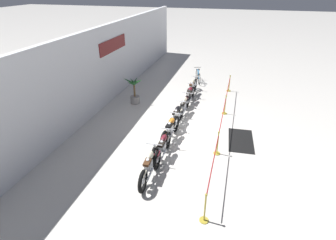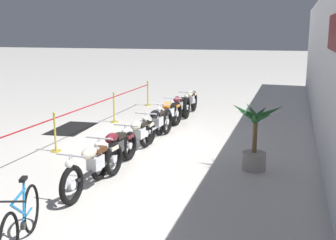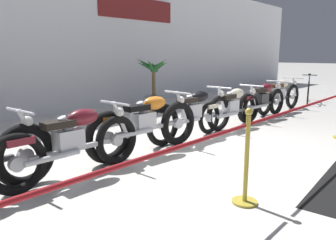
% 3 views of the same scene
% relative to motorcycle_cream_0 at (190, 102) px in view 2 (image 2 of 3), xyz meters
% --- Properties ---
extents(ground_plane, '(120.00, 120.00, 0.00)m').
position_rel_motorcycle_cream_0_xyz_m(ground_plane, '(3.95, -0.63, -0.48)').
color(ground_plane, silver).
extents(back_wall, '(28.00, 0.29, 4.20)m').
position_rel_motorcycle_cream_0_xyz_m(back_wall, '(3.96, 4.49, 1.62)').
color(back_wall, white).
rests_on(back_wall, ground).
extents(motorcycle_cream_0, '(2.24, 0.62, 0.98)m').
position_rel_motorcycle_cream_0_xyz_m(motorcycle_cream_0, '(0.00, 0.00, 0.00)').
color(motorcycle_cream_0, black).
rests_on(motorcycle_cream_0, ground).
extents(motorcycle_maroon_1, '(2.19, 0.62, 0.94)m').
position_rel_motorcycle_cream_0_xyz_m(motorcycle_maroon_1, '(1.27, -0.13, -0.01)').
color(motorcycle_maroon_1, black).
rests_on(motorcycle_maroon_1, ground).
extents(motorcycle_orange_2, '(2.26, 0.62, 0.97)m').
position_rel_motorcycle_cream_0_xyz_m(motorcycle_orange_2, '(2.68, -0.06, -0.00)').
color(motorcycle_orange_2, black).
rests_on(motorcycle_orange_2, ground).
extents(motorcycle_black_3, '(2.38, 0.62, 0.96)m').
position_rel_motorcycle_cream_0_xyz_m(motorcycle_black_3, '(3.99, -0.02, -0.00)').
color(motorcycle_black_3, black).
rests_on(motorcycle_black_3, ground).
extents(motorcycle_cream_4, '(2.29, 0.62, 0.91)m').
position_rel_motorcycle_cream_0_xyz_m(motorcycle_cream_4, '(5.29, -0.10, -0.02)').
color(motorcycle_cream_4, black).
rests_on(motorcycle_cream_4, ground).
extents(motorcycle_maroon_5, '(2.21, 0.62, 0.93)m').
position_rel_motorcycle_cream_0_xyz_m(motorcycle_maroon_5, '(6.73, -0.12, -0.02)').
color(motorcycle_maroon_5, black).
rests_on(motorcycle_maroon_5, ground).
extents(motorcycle_cream_6, '(2.40, 0.62, 0.94)m').
position_rel_motorcycle_cream_0_xyz_m(motorcycle_cream_6, '(7.98, -0.03, -0.01)').
color(motorcycle_cream_6, black).
rests_on(motorcycle_cream_6, ground).
extents(bicycle, '(1.70, 0.67, 0.98)m').
position_rel_motorcycle_cream_0_xyz_m(bicycle, '(10.39, 0.01, -0.08)').
color(bicycle, black).
rests_on(bicycle, ground).
extents(potted_palm_left_of_row, '(1.07, 1.18, 1.56)m').
position_rel_motorcycle_cream_0_xyz_m(potted_palm_left_of_row, '(5.88, 2.90, 0.24)').
color(potted_palm_left_of_row, gray).
rests_on(potted_palm_left_of_row, ground).
extents(stanchion_far_left, '(10.72, 0.28, 1.05)m').
position_rel_motorcycle_cream_0_xyz_m(stanchion_far_left, '(2.46, -2.19, 0.26)').
color(stanchion_far_left, gold).
rests_on(stanchion_far_left, ground).
extents(stanchion_mid_left, '(0.28, 0.28, 1.05)m').
position_rel_motorcycle_cream_0_xyz_m(stanchion_mid_left, '(2.08, -2.19, -0.12)').
color(stanchion_mid_left, gold).
rests_on(stanchion_mid_left, ground).
extents(stanchion_mid_right, '(0.28, 0.28, 1.05)m').
position_rel_motorcycle_cream_0_xyz_m(stanchion_mid_right, '(5.86, -2.19, -0.12)').
color(stanchion_mid_right, gold).
rests_on(stanchion_mid_right, ground).
extents(floor_banner, '(2.07, 1.20, 0.01)m').
position_rel_motorcycle_cream_0_xyz_m(floor_banner, '(3.37, -3.12, -0.48)').
color(floor_banner, black).
rests_on(floor_banner, ground).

